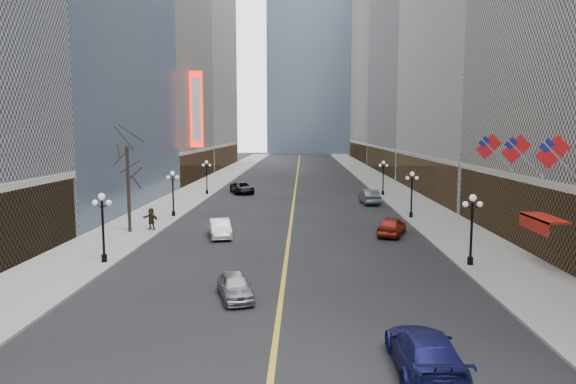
# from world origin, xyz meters

# --- Properties ---
(sidewalk_east) EXTENTS (6.00, 230.00, 0.15)m
(sidewalk_east) POSITION_xyz_m (14.00, 70.00, 0.07)
(sidewalk_east) COLOR gray
(sidewalk_east) RESTS_ON ground
(sidewalk_west) EXTENTS (6.00, 230.00, 0.15)m
(sidewalk_west) POSITION_xyz_m (-14.00, 70.00, 0.07)
(sidewalk_west) COLOR gray
(sidewalk_west) RESTS_ON ground
(lane_line) EXTENTS (0.25, 200.00, 0.02)m
(lane_line) POSITION_xyz_m (0.00, 80.00, 0.01)
(lane_line) COLOR gold
(lane_line) RESTS_ON ground
(bldg_east_c) EXTENTS (26.60, 40.60, 48.80)m
(bldg_east_c) POSITION_xyz_m (29.88, 106.00, 24.18)
(bldg_east_c) COLOR gray
(bldg_east_c) RESTS_ON ground
(bldg_east_d) EXTENTS (26.60, 46.60, 62.80)m
(bldg_east_d) POSITION_xyz_m (29.90, 149.00, 31.17)
(bldg_east_d) COLOR #A8A08B
(bldg_east_d) RESTS_ON ground
(bldg_west_c) EXTENTS (26.60, 30.60, 50.80)m
(bldg_west_c) POSITION_xyz_m (-29.88, 87.00, 25.19)
(bldg_west_c) COLOR #A8A08B
(bldg_west_c) RESTS_ON ground
(bldg_west_d) EXTENTS (26.60, 38.60, 72.80)m
(bldg_west_d) POSITION_xyz_m (-29.92, 121.00, 36.17)
(bldg_west_d) COLOR silver
(bldg_west_d) RESTS_ON ground
(streetlamp_east_1) EXTENTS (1.26, 0.44, 4.52)m
(streetlamp_east_1) POSITION_xyz_m (11.80, 30.00, 2.90)
(streetlamp_east_1) COLOR black
(streetlamp_east_1) RESTS_ON sidewalk_east
(streetlamp_east_2) EXTENTS (1.26, 0.44, 4.52)m
(streetlamp_east_2) POSITION_xyz_m (11.80, 48.00, 2.90)
(streetlamp_east_2) COLOR black
(streetlamp_east_2) RESTS_ON sidewalk_east
(streetlamp_east_3) EXTENTS (1.26, 0.44, 4.52)m
(streetlamp_east_3) POSITION_xyz_m (11.80, 66.00, 2.90)
(streetlamp_east_3) COLOR black
(streetlamp_east_3) RESTS_ON sidewalk_east
(streetlamp_west_1) EXTENTS (1.26, 0.44, 4.52)m
(streetlamp_west_1) POSITION_xyz_m (-11.80, 30.00, 2.90)
(streetlamp_west_1) COLOR black
(streetlamp_west_1) RESTS_ON sidewalk_west
(streetlamp_west_2) EXTENTS (1.26, 0.44, 4.52)m
(streetlamp_west_2) POSITION_xyz_m (-11.80, 48.00, 2.90)
(streetlamp_west_2) COLOR black
(streetlamp_west_2) RESTS_ON sidewalk_west
(streetlamp_west_3) EXTENTS (1.26, 0.44, 4.52)m
(streetlamp_west_3) POSITION_xyz_m (-11.80, 66.00, 2.90)
(streetlamp_west_3) COLOR black
(streetlamp_west_3) RESTS_ON sidewalk_west
(flag_3) EXTENTS (2.87, 0.12, 2.87)m
(flag_3) POSITION_xyz_m (15.31, 27.00, 7.29)
(flag_3) COLOR #B2B2B7
(flag_3) RESTS_ON ground
(flag_4) EXTENTS (2.87, 0.12, 2.87)m
(flag_4) POSITION_xyz_m (15.31, 32.00, 7.29)
(flag_4) COLOR #B2B2B7
(flag_4) RESTS_ON ground
(flag_5) EXTENTS (2.87, 0.12, 2.87)m
(flag_5) POSITION_xyz_m (15.31, 37.00, 7.29)
(flag_5) COLOR #B2B2B7
(flag_5) RESTS_ON ground
(awning_c) EXTENTS (1.40, 4.00, 0.93)m
(awning_c) POSITION_xyz_m (16.11, 30.00, 3.08)
(awning_c) COLOR maroon
(awning_c) RESTS_ON ground
(theatre_marquee) EXTENTS (2.00, 0.55, 12.00)m
(theatre_marquee) POSITION_xyz_m (-15.88, 80.00, 12.00)
(theatre_marquee) COLOR red
(theatre_marquee) RESTS_ON ground
(tree_west_far) EXTENTS (3.60, 3.60, 7.92)m
(tree_west_far) POSITION_xyz_m (-13.50, 40.00, 6.24)
(tree_west_far) COLOR #2D231C
(tree_west_far) RESTS_ON sidewalk_west
(car_nb_near) EXTENTS (2.62, 4.17, 1.32)m
(car_nb_near) POSITION_xyz_m (-2.38, 23.39, 0.66)
(car_nb_near) COLOR gray
(car_nb_near) RESTS_ON ground
(car_nb_mid) EXTENTS (2.61, 4.76, 1.49)m
(car_nb_mid) POSITION_xyz_m (-5.64, 38.72, 0.74)
(car_nb_mid) COLOR silver
(car_nb_mid) RESTS_ON ground
(car_nb_far) EXTENTS (4.25, 6.19, 1.57)m
(car_nb_far) POSITION_xyz_m (-7.27, 67.89, 0.79)
(car_nb_far) COLOR black
(car_nb_far) RESTS_ON ground
(car_sb_near) EXTENTS (2.24, 5.46, 1.58)m
(car_sb_near) POSITION_xyz_m (5.49, 15.41, 0.79)
(car_sb_near) COLOR #161854
(car_sb_near) RESTS_ON ground
(car_sb_mid) EXTENTS (3.35, 5.00, 1.58)m
(car_sb_mid) POSITION_xyz_m (8.49, 39.79, 0.79)
(car_sb_mid) COLOR maroon
(car_sb_mid) RESTS_ON ground
(car_sb_far) EXTENTS (2.22, 5.36, 1.72)m
(car_sb_far) POSITION_xyz_m (9.00, 58.39, 0.86)
(car_sb_far) COLOR #515659
(car_sb_far) RESTS_ON ground
(ped_west_far) EXTENTS (1.80, 1.27, 1.90)m
(ped_west_far) POSITION_xyz_m (-11.96, 41.00, 1.10)
(ped_west_far) COLOR black
(ped_west_far) RESTS_ON sidewalk_west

